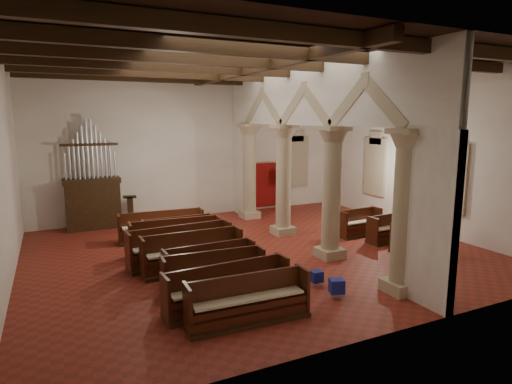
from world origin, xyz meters
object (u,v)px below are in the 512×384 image
(nave_pew_0, at_px, (248,307))
(pipe_organ, at_px, (92,194))
(lectern, at_px, (131,212))
(aisle_pew_0, at_px, (418,241))
(processional_banner, at_px, (280,194))

(nave_pew_0, bearing_deg, pipe_organ, 104.81)
(lectern, xyz_separation_m, aisle_pew_0, (7.86, -7.69, -0.20))
(aisle_pew_0, bearing_deg, pipe_organ, 141.55)
(pipe_organ, xyz_separation_m, aisle_pew_0, (9.27, -7.70, -1.05))
(aisle_pew_0, bearing_deg, processional_banner, 98.20)
(lectern, bearing_deg, nave_pew_0, -71.48)
(lectern, relative_size, processional_banner, 0.61)
(pipe_organ, height_order, processional_banner, pipe_organ)
(processional_banner, bearing_deg, nave_pew_0, -146.60)
(processional_banner, distance_m, aisle_pew_0, 7.76)
(lectern, bearing_deg, aisle_pew_0, -30.53)
(pipe_organ, xyz_separation_m, lectern, (1.41, -0.01, -0.85))
(pipe_organ, distance_m, aisle_pew_0, 12.10)
(pipe_organ, bearing_deg, lectern, -0.46)
(pipe_organ, xyz_separation_m, processional_banner, (8.34, -0.01, -0.62))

